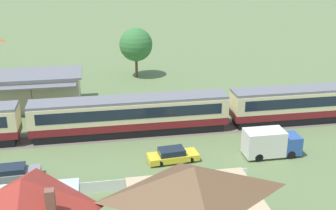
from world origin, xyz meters
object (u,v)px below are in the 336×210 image
cottage_brown_roof (193,201)px  yard_tree_0 (136,45)px  passenger_train (231,108)px  station_building (36,90)px  parked_car_grey (14,173)px  parked_car_yellow (173,155)px  delivery_truck_blue (270,143)px

cottage_brown_roof → yard_tree_0: yard_tree_0 is taller
passenger_train → cottage_brown_roof: cottage_brown_roof is taller
station_building → parked_car_grey: bearing=-90.1°
station_building → parked_car_yellow: bearing=-51.0°
passenger_train → station_building: bearing=154.7°
yard_tree_0 → cottage_brown_roof: bearing=-90.4°
delivery_truck_blue → cottage_brown_roof: bearing=-133.9°
cottage_brown_roof → delivery_truck_blue: (10.00, 10.40, -1.44)m
cottage_brown_roof → delivery_truck_blue: size_ratio=1.74×
cottage_brown_roof → parked_car_yellow: 11.14m
parked_car_grey → delivery_truck_blue: bearing=-1.2°
delivery_truck_blue → yard_tree_0: size_ratio=0.71×
parked_car_grey → delivery_truck_blue: delivery_truck_blue is taller
cottage_brown_roof → parked_car_yellow: size_ratio=1.93×
passenger_train → yard_tree_0: (-8.26, 21.16, 2.83)m
passenger_train → station_building: 24.23m
station_building → delivery_truck_blue: (23.38, -17.83, -0.85)m
station_building → cottage_brown_roof: 31.25m
passenger_train → parked_car_grey: size_ratio=19.36×
station_building → parked_car_yellow: (14.02, -17.32, -1.59)m
parked_car_yellow → delivery_truck_blue: 9.41m
cottage_brown_roof → delivery_truck_blue: cottage_brown_roof is taller
passenger_train → parked_car_yellow: bearing=-138.5°
cottage_brown_roof → yard_tree_0: size_ratio=1.23×
parked_car_grey → station_building: bearing=87.6°
parked_car_grey → delivery_truck_blue: (23.41, 0.43, 0.73)m
station_building → delivery_truck_blue: station_building is taller
delivery_truck_blue → parked_car_yellow: bearing=176.9°
station_building → delivery_truck_blue: size_ratio=2.12×
parked_car_grey → yard_tree_0: yard_tree_0 is taller
delivery_truck_blue → yard_tree_0: bearing=108.8°
station_building → parked_car_grey: (-0.03, -18.27, -1.58)m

